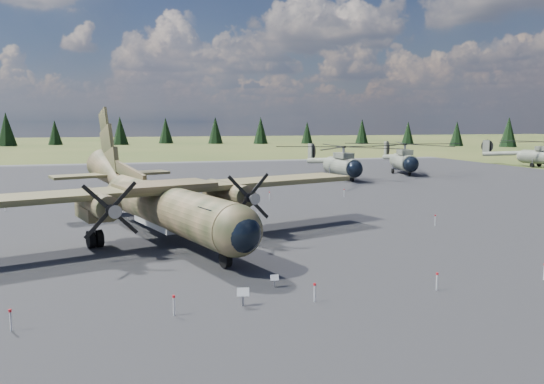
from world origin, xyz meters
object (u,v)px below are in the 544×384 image
object	(u,v)px
helicopter_near	(342,156)
helicopter_far	(543,149)
transport_plane	(159,197)
helicopter_mid	(404,152)

from	to	relation	value
helicopter_near	helicopter_far	world-z (taller)	helicopter_near
transport_plane	helicopter_far	distance (m)	77.01
helicopter_mid	helicopter_far	xyz separation A→B (m)	(28.74, 4.21, -0.08)
helicopter_far	helicopter_near	bearing A→B (deg)	169.71
helicopter_near	helicopter_mid	size ratio (longest dim) A/B	0.96
transport_plane	helicopter_mid	world-z (taller)	transport_plane
helicopter_near	helicopter_far	size ratio (longest dim) A/B	0.94
transport_plane	helicopter_near	bearing A→B (deg)	31.58
helicopter_near	helicopter_mid	distance (m)	12.74
helicopter_near	helicopter_far	bearing A→B (deg)	8.21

